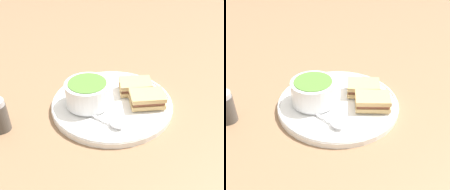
% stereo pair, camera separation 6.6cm
% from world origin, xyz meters
% --- Properties ---
extents(ground_plane, '(2.40, 2.40, 0.00)m').
position_xyz_m(ground_plane, '(0.00, 0.00, 0.00)').
color(ground_plane, '#8E6B4C').
extents(plate, '(0.31, 0.31, 0.02)m').
position_xyz_m(plate, '(0.00, 0.00, 0.01)').
color(plate, white).
rests_on(plate, ground_plane).
extents(soup_bowl, '(0.11, 0.11, 0.06)m').
position_xyz_m(soup_bowl, '(0.06, 0.01, 0.05)').
color(soup_bowl, white).
rests_on(soup_bowl, plate).
extents(spoon, '(0.10, 0.09, 0.01)m').
position_xyz_m(spoon, '(0.01, 0.09, 0.02)').
color(spoon, silver).
rests_on(spoon, plate).
extents(sandwich_half_near, '(0.08, 0.06, 0.03)m').
position_xyz_m(sandwich_half_near, '(-0.08, 0.02, 0.03)').
color(sandwich_half_near, tan).
rests_on(sandwich_half_near, plate).
extents(sandwich_half_far, '(0.09, 0.06, 0.03)m').
position_xyz_m(sandwich_half_far, '(-0.07, -0.04, 0.03)').
color(sandwich_half_far, tan).
rests_on(sandwich_half_far, plate).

